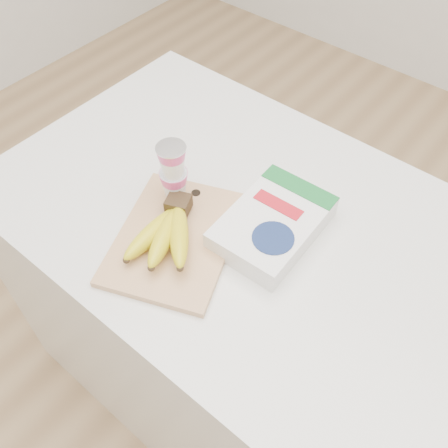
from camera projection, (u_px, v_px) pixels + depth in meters
The scene contains 5 objects.
table at pixel (236, 309), 1.40m from camera, with size 1.11×0.74×0.83m, color silver.
cutting_board at pixel (176, 238), 1.02m from camera, with size 0.23×0.31×0.02m, color tan.
bananas at pixel (167, 232), 0.99m from camera, with size 0.16×0.20×0.06m.
yogurt_stack at pixel (173, 171), 1.02m from camera, with size 0.07×0.06×0.15m.
cereal_box at pixel (273, 224), 1.02m from camera, with size 0.18×0.25×0.06m.
Camera 1 is at (0.43, -0.57, 1.64)m, focal length 40.00 mm.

